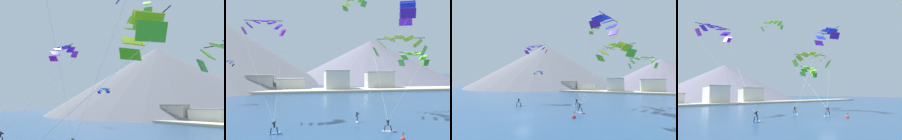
% 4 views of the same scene
% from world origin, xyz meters
% --- Properties ---
extents(kitesurfer_mid_center, '(1.78, 0.92, 1.80)m').
position_xyz_m(kitesurfer_mid_center, '(-6.75, 7.22, 0.56)').
color(kitesurfer_mid_center, '#337FDB').
rests_on(kitesurfer_mid_center, ground).
extents(parafoil_kite_near_lead, '(9.56, 11.60, 12.04)m').
position_xyz_m(parafoil_kite_near_lead, '(12.73, 14.20, 12.13)').
color(parafoil_kite_near_lead, green).
extents(parafoil_kite_mid_center, '(6.85, 11.35, 14.57)m').
position_xyz_m(parafoil_kite_mid_center, '(-9.16, 16.98, 14.85)').
color(parafoil_kite_mid_center, purple).
extents(parafoil_kite_distant_high_outer, '(4.09, 1.53, 1.42)m').
position_xyz_m(parafoil_kite_distant_high_outer, '(-19.65, 34.55, 9.14)').
color(parafoil_kite_distant_high_outer, '#2021A0').
extents(shoreline_strip, '(180.00, 10.00, 0.70)m').
position_xyz_m(shoreline_strip, '(0.00, 56.01, 0.35)').
color(shoreline_strip, beige).
rests_on(shoreline_strip, ground).
extents(shore_building_harbour_front, '(9.64, 4.33, 4.15)m').
position_xyz_m(shore_building_harbour_front, '(-5.55, 60.93, 2.08)').
color(shore_building_harbour_front, silver).
rests_on(shore_building_harbour_front, ground).
extents(shore_building_promenade_mid, '(6.67, 5.58, 5.00)m').
position_xyz_m(shore_building_promenade_mid, '(-33.98, 57.93, 2.51)').
color(shore_building_promenade_mid, silver).
rests_on(shore_building_promenade_mid, ground).
extents(shore_building_quay_east, '(8.72, 4.41, 5.38)m').
position_xyz_m(shore_building_quay_east, '(-15.31, 59.85, 2.70)').
color(shore_building_quay_east, '#B7AD9E').
rests_on(shore_building_quay_east, ground).
extents(mountain_peak_west_ridge, '(129.38, 129.38, 39.74)m').
position_xyz_m(mountain_peak_west_ridge, '(-55.11, 102.24, 19.87)').
color(mountain_peak_west_ridge, slate).
rests_on(mountain_peak_west_ridge, ground).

